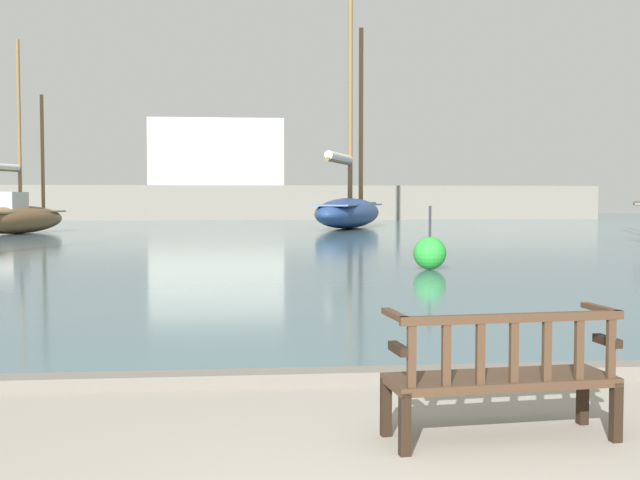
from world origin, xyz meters
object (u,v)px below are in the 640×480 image
(sailboat_nearest_starboard, at_px, (18,216))
(sailboat_nearest_port, at_px, (349,208))
(channel_buoy, at_px, (430,253))
(park_bench, at_px, (502,374))

(sailboat_nearest_starboard, relative_size, sailboat_nearest_port, 0.66)
(sailboat_nearest_port, height_order, channel_buoy, sailboat_nearest_port)
(park_bench, bearing_deg, channel_buoy, 78.68)
(sailboat_nearest_starboard, height_order, channel_buoy, sailboat_nearest_starboard)
(park_bench, distance_m, sailboat_nearest_port, 38.82)
(park_bench, relative_size, sailboat_nearest_port, 0.12)
(sailboat_nearest_starboard, bearing_deg, park_bench, -69.97)
(sailboat_nearest_port, bearing_deg, sailboat_nearest_starboard, -161.26)
(sailboat_nearest_starboard, xyz_separation_m, sailboat_nearest_port, (16.28, 5.52, 0.26))
(sailboat_nearest_port, relative_size, channel_buoy, 9.40)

